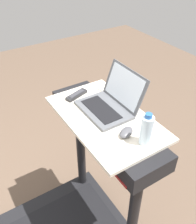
# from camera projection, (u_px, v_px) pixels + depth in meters

# --- Properties ---
(desk_board) EXTENTS (0.75, 0.44, 0.02)m
(desk_board) POSITION_uv_depth(u_px,v_px,m) (105.00, 117.00, 1.50)
(desk_board) COLOR beige
(desk_board) RESTS_ON treadmill_base
(laptop) EXTENTS (0.33, 0.30, 0.23)m
(laptop) POSITION_uv_depth(u_px,v_px,m) (110.00, 102.00, 1.52)
(laptop) COLOR #515459
(laptop) RESTS_ON desk_board
(computer_mouse) EXTENTS (0.10, 0.12, 0.03)m
(computer_mouse) POSITION_uv_depth(u_px,v_px,m) (126.00, 132.00, 1.35)
(computer_mouse) COLOR #4C4C51
(computer_mouse) RESTS_ON desk_board
(water_bottle) EXTENTS (0.06, 0.06, 0.19)m
(water_bottle) POSITION_uv_depth(u_px,v_px,m) (147.00, 130.00, 1.26)
(water_bottle) COLOR silver
(water_bottle) RESTS_ON desk_board
(tv_remote) EXTENTS (0.09, 0.17, 0.02)m
(tv_remote) POSITION_uv_depth(u_px,v_px,m) (77.00, 95.00, 1.65)
(tv_remote) COLOR #232326
(tv_remote) RESTS_ON desk_board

